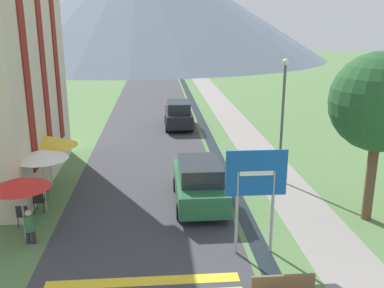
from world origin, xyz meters
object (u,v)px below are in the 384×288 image
object	(u,v)px
parked_car_far	(178,114)
cafe_chair_far_left	(41,187)
cafe_umbrella_front_red	(20,183)
tree_by_path	(380,103)
cafe_umbrella_middle_white	(41,154)
person_seated_far	(30,225)
road_sign	(256,185)
streetlamp	(283,111)
cafe_chair_near_left	(23,214)
parked_car_near	(199,182)
cafe_umbrella_rear_yellow	(48,141)
person_standing_terrace	(17,196)
cafe_chair_middle	(39,200)

from	to	relation	value
parked_car_far	cafe_chair_far_left	bearing A→B (deg)	-117.58
cafe_umbrella_front_red	tree_by_path	world-z (taller)	tree_by_path
cafe_umbrella_middle_white	person_seated_far	bearing A→B (deg)	-87.17
road_sign	cafe_chair_far_left	distance (m)	9.34
cafe_chair_far_left	streetlamp	xyz separation A→B (m)	(10.31, 1.25, 2.74)
parked_car_far	cafe_chair_near_left	bearing A→B (deg)	-113.22
parked_car_near	cafe_umbrella_front_red	world-z (taller)	cafe_umbrella_front_red
parked_car_near	person_seated_far	xyz separation A→B (m)	(-5.83, -2.75, -0.24)
cafe_chair_far_left	cafe_umbrella_rear_yellow	xyz separation A→B (m)	(0.11, 1.26, 1.60)
parked_car_near	cafe_chair_far_left	distance (m)	6.51
person_standing_terrace	cafe_umbrella_front_red	bearing A→B (deg)	-65.36
person_standing_terrace	parked_car_near	bearing A→B (deg)	9.29
road_sign	cafe_umbrella_front_red	distance (m)	7.61
cafe_umbrella_front_red	person_standing_terrace	size ratio (longest dim) A/B	1.24
tree_by_path	parked_car_near	bearing A→B (deg)	162.99
tree_by_path	cafe_umbrella_rear_yellow	bearing A→B (deg)	161.43
cafe_umbrella_rear_yellow	person_standing_terrace	bearing A→B (deg)	-96.70
parked_car_near	tree_by_path	size ratio (longest dim) A/B	0.73
road_sign	parked_car_far	size ratio (longest dim) A/B	0.78
cafe_umbrella_front_red	streetlamp	world-z (taller)	streetlamp
cafe_umbrella_rear_yellow	person_seated_far	distance (m)	5.27
cafe_chair_far_left	tree_by_path	distance (m)	13.35
person_standing_terrace	person_seated_far	bearing A→B (deg)	-62.30
parked_car_near	cafe_umbrella_front_red	xyz separation A→B (m)	(-6.12, -2.35, 1.07)
person_seated_far	tree_by_path	world-z (taller)	tree_by_path
parked_car_near	parked_car_far	xyz separation A→B (m)	(-0.16, 13.00, -0.00)
person_standing_terrace	streetlamp	world-z (taller)	streetlamp
person_seated_far	streetlamp	xyz separation A→B (m)	(9.73, 5.03, 2.58)
parked_car_far	cafe_umbrella_front_red	size ratio (longest dim) A/B	2.00
parked_car_near	person_standing_terrace	size ratio (longest dim) A/B	2.57
cafe_chair_near_left	cafe_umbrella_rear_yellow	world-z (taller)	cafe_umbrella_rear_yellow
road_sign	cafe_umbrella_front_red	size ratio (longest dim) A/B	1.56
tree_by_path	streetlamp	bearing A→B (deg)	117.40
parked_car_near	tree_by_path	bearing A→B (deg)	-17.01
road_sign	parked_car_near	xyz separation A→B (m)	(-1.33, 3.89, -1.38)
cafe_chair_middle	cafe_umbrella_front_red	xyz separation A→B (m)	(0.03, -2.00, 1.47)
road_sign	cafe_chair_far_left	size ratio (longest dim) A/B	3.97
cafe_umbrella_middle_white	tree_by_path	world-z (taller)	tree_by_path
road_sign	cafe_umbrella_rear_yellow	distance (m)	9.82
parked_car_far	person_standing_terrace	bearing A→B (deg)	-114.88
cafe_umbrella_rear_yellow	cafe_chair_middle	bearing A→B (deg)	-86.84
tree_by_path	cafe_umbrella_middle_white	bearing A→B (deg)	172.06
cafe_chair_near_left	streetlamp	distance (m)	11.32
road_sign	cafe_chair_middle	bearing A→B (deg)	154.73
cafe_chair_middle	cafe_umbrella_rear_yellow	size ratio (longest dim) A/B	0.34
cafe_umbrella_front_red	person_seated_far	world-z (taller)	cafe_umbrella_front_red
cafe_chair_near_left	person_standing_terrace	world-z (taller)	person_standing_terrace
cafe_chair_near_left	cafe_chair_far_left	bearing A→B (deg)	109.37
parked_car_near	cafe_umbrella_front_red	distance (m)	6.64
road_sign	person_seated_far	distance (m)	7.43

